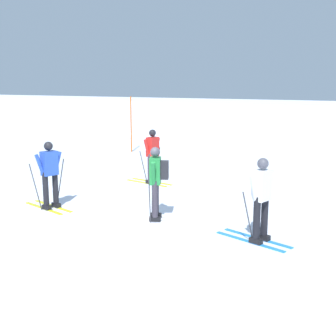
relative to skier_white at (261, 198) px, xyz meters
The scene contains 7 objects.
ground_plane 3.65m from the skier_white, behind, with size 120.00×120.00×0.00m, color silver.
far_snow_ridge 18.90m from the skier_white, 100.77° to the left, with size 80.00×6.16×1.98m, color silver.
skier_white is the anchor object (origin of this frame).
skier_blue 5.34m from the skier_white, behind, with size 1.64×0.98×1.71m.
skier_red 5.71m from the skier_white, 142.04° to the left, with size 1.64×0.99×1.71m.
skier_green 2.54m from the skier_white, behind, with size 1.61×1.02×1.71m.
trail_marker_pole 12.18m from the skier_white, 134.86° to the left, with size 0.06×0.06×2.52m, color #C65614.
Camera 1 is at (5.86, -8.02, 3.14)m, focal length 47.08 mm.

